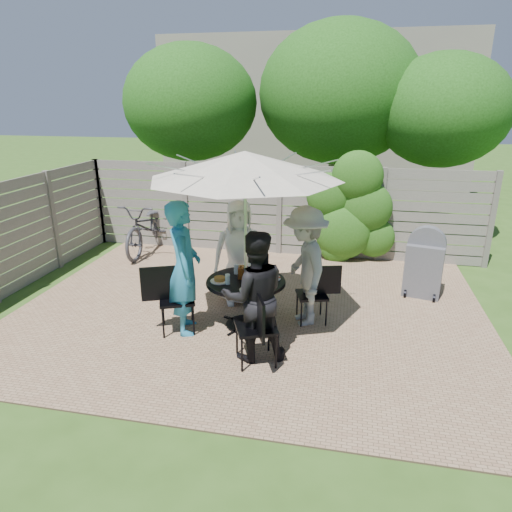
% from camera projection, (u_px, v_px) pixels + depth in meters
% --- Properties ---
extents(backyard_envelope, '(60.00, 60.00, 5.00)m').
position_uv_depth(backyard_envelope, '(316.00, 113.00, 15.43)').
color(backyard_envelope, '#315219').
rests_on(backyard_envelope, ground).
extents(patio_table, '(1.39, 1.39, 0.71)m').
position_uv_depth(patio_table, '(246.00, 294.00, 6.35)').
color(patio_table, black).
rests_on(patio_table, ground).
extents(umbrella, '(3.25, 3.25, 2.46)m').
position_uv_depth(umbrella, '(245.00, 165.00, 5.77)').
color(umbrella, silver).
rests_on(umbrella, ground).
extents(chair_back, '(0.53, 0.63, 0.83)m').
position_uv_depth(chair_back, '(238.00, 284.00, 7.33)').
color(chair_back, black).
rests_on(chair_back, ground).
extents(person_back, '(0.94, 0.77, 1.65)m').
position_uv_depth(person_back, '(239.00, 253.00, 7.02)').
color(person_back, white).
rests_on(person_back, ground).
extents(chair_left, '(0.74, 0.61, 0.97)m').
position_uv_depth(chair_left, '(177.00, 312.00, 6.28)').
color(chair_left, black).
rests_on(chair_left, ground).
extents(person_left, '(0.65, 0.79, 1.85)m').
position_uv_depth(person_left, '(184.00, 268.00, 6.10)').
color(person_left, teal).
rests_on(person_left, ground).
extents(chair_front, '(0.62, 0.75, 0.98)m').
position_uv_depth(chair_front, '(256.00, 341.00, 5.51)').
color(chair_front, black).
rests_on(chair_front, ground).
extents(person_front, '(0.97, 0.86, 1.65)m').
position_uv_depth(person_front, '(254.00, 297.00, 5.47)').
color(person_front, black).
rests_on(person_front, ground).
extents(chair_right, '(0.66, 0.51, 0.86)m').
position_uv_depth(chair_right, '(312.00, 305.00, 6.56)').
color(chair_right, black).
rests_on(chair_right, ground).
extents(person_right, '(0.98, 1.26, 1.72)m').
position_uv_depth(person_right, '(305.00, 267.00, 6.35)').
color(person_right, '#999B96').
rests_on(person_right, ground).
extents(plate_back, '(0.26, 0.26, 0.06)m').
position_uv_depth(plate_back, '(243.00, 269.00, 6.61)').
color(plate_back, white).
rests_on(plate_back, patio_table).
extents(plate_left, '(0.26, 0.26, 0.06)m').
position_uv_depth(plate_left, '(220.00, 280.00, 6.22)').
color(plate_left, white).
rests_on(plate_left, patio_table).
extents(plate_front, '(0.26, 0.26, 0.06)m').
position_uv_depth(plate_front, '(249.00, 289.00, 5.94)').
color(plate_front, white).
rests_on(plate_front, patio_table).
extents(plate_right, '(0.26, 0.26, 0.06)m').
position_uv_depth(plate_right, '(272.00, 277.00, 6.32)').
color(plate_right, white).
rests_on(plate_right, patio_table).
extents(glass_back, '(0.07, 0.07, 0.14)m').
position_uv_depth(glass_back, '(236.00, 269.00, 6.49)').
color(glass_back, silver).
rests_on(glass_back, patio_table).
extents(glass_left, '(0.07, 0.07, 0.14)m').
position_uv_depth(glass_left, '(228.00, 279.00, 6.12)').
color(glass_left, silver).
rests_on(glass_left, patio_table).
extents(glass_front, '(0.07, 0.07, 0.14)m').
position_uv_depth(glass_front, '(256.00, 282.00, 6.03)').
color(glass_front, silver).
rests_on(glass_front, patio_table).
extents(glass_right, '(0.07, 0.07, 0.14)m').
position_uv_depth(glass_right, '(263.00, 272.00, 6.39)').
color(glass_right, silver).
rests_on(glass_right, patio_table).
extents(syrup_jug, '(0.09, 0.09, 0.16)m').
position_uv_depth(syrup_jug, '(241.00, 273.00, 6.29)').
color(syrup_jug, '#59280C').
rests_on(syrup_jug, patio_table).
extents(coffee_cup, '(0.08, 0.08, 0.12)m').
position_uv_depth(coffee_cup, '(251.00, 270.00, 6.48)').
color(coffee_cup, '#C6B293').
rests_on(coffee_cup, patio_table).
extents(bicycle, '(0.77, 2.08, 1.09)m').
position_uv_depth(bicycle, '(148.00, 226.00, 9.53)').
color(bicycle, '#333338').
rests_on(bicycle, ground).
extents(bbq_grill, '(0.66, 0.56, 1.18)m').
position_uv_depth(bbq_grill, '(424.00, 265.00, 7.36)').
color(bbq_grill, '#56555A').
rests_on(bbq_grill, ground).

